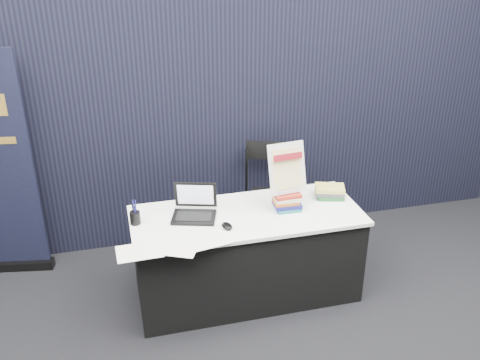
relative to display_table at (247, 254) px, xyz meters
name	(u,v)px	position (x,y,z in m)	size (l,w,h in m)	color
floor	(265,336)	(0.00, -0.55, -0.38)	(8.00, 8.00, 0.00)	black
wall_back	(176,17)	(0.00, 3.45, 1.37)	(8.00, 0.02, 3.50)	#A8A69F
drape_partition	(217,117)	(0.00, 1.05, 0.82)	(6.00, 0.08, 2.40)	black
display_table	(247,254)	(0.00, 0.00, 0.00)	(1.80, 0.75, 0.75)	black
laptop	(193,209)	(-0.41, 0.07, 0.43)	(0.38, 0.35, 0.25)	black
mouse	(227,226)	(-0.20, -0.17, 0.39)	(0.07, 0.11, 0.04)	black
brochure_left	(140,252)	(-0.86, -0.33, 0.38)	(0.31, 0.22, 0.00)	white
brochure_mid	(174,247)	(-0.62, -0.34, 0.38)	(0.33, 0.24, 0.00)	white
brochure_right	(204,241)	(-0.40, -0.30, 0.38)	(0.33, 0.23, 0.00)	white
pen_cup	(135,218)	(-0.85, 0.06, 0.42)	(0.08, 0.08, 0.10)	black
book_stack_tall	(287,201)	(0.33, 0.01, 0.44)	(0.20, 0.16, 0.14)	#1D6E6D
book_stack_short	(331,192)	(0.75, 0.11, 0.42)	(0.25, 0.22, 0.09)	#1A6325
info_sign	(287,169)	(0.33, 0.04, 0.71)	(0.31, 0.16, 0.41)	black
stacking_chair	(274,194)	(0.43, 0.64, 0.18)	(0.58, 0.59, 1.01)	black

